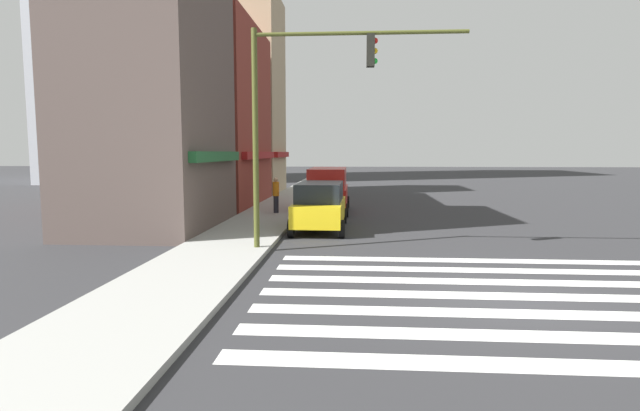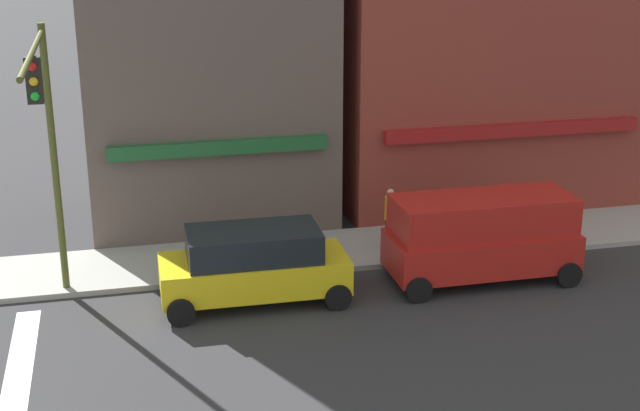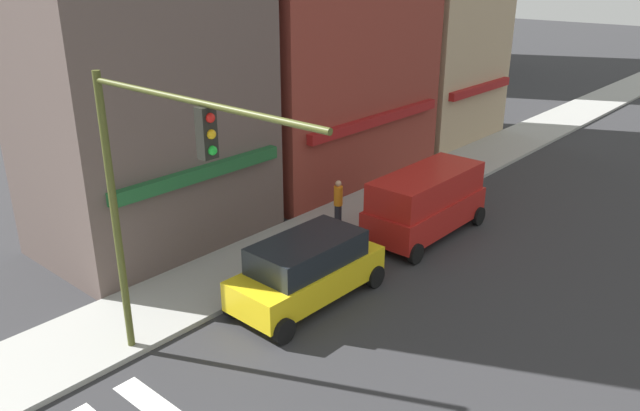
% 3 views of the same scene
% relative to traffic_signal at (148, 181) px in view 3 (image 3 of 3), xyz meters
% --- Properties ---
extents(storefront_row, '(25.12, 5.30, 14.79)m').
position_rel_traffic_signal_xyz_m(storefront_row, '(13.69, 6.63, 1.48)').
color(storefront_row, brown).
rests_on(storefront_row, ground_plane).
extents(traffic_signal, '(0.32, 6.56, 6.95)m').
position_rel_traffic_signal_xyz_m(traffic_signal, '(0.00, 0.00, 0.00)').
color(traffic_signal, '#474C1E').
rests_on(traffic_signal, ground_plane).
extents(suv_yellow, '(4.73, 2.12, 1.94)m').
position_rel_traffic_signal_xyz_m(suv_yellow, '(4.68, -0.17, -3.80)').
color(suv_yellow, yellow).
rests_on(suv_yellow, ground_plane).
extents(van_red, '(5.01, 2.22, 2.34)m').
position_rel_traffic_signal_xyz_m(van_red, '(10.81, -0.17, -3.54)').
color(van_red, '#B21E19').
rests_on(van_red, ground_plane).
extents(pedestrian_orange_vest, '(0.32, 0.32, 1.77)m').
position_rel_traffic_signal_xyz_m(pedestrian_orange_vest, '(9.06, 2.35, -3.75)').
color(pedestrian_orange_vest, '#23232D').
rests_on(pedestrian_orange_vest, sidewalk_left).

